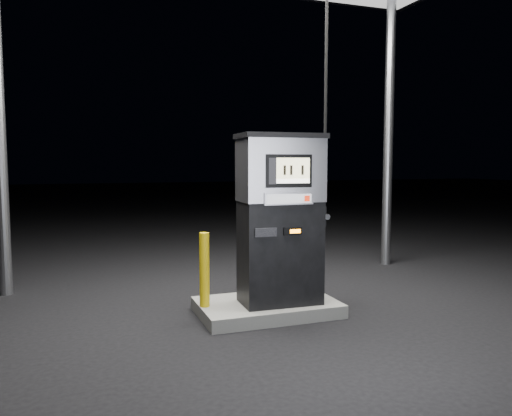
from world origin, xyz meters
name	(u,v)px	position (x,y,z in m)	size (l,w,h in m)	color
ground	(267,314)	(0.00, 0.00, 0.00)	(80.00, 80.00, 0.00)	black
pump_island	(267,307)	(0.00, 0.00, 0.07)	(1.60, 1.00, 0.15)	#5F5F5A
fuel_dispenser	(280,217)	(0.12, -0.10, 1.15)	(1.08, 0.61, 4.04)	black
bollard_left	(204,270)	(-0.74, 0.04, 0.57)	(0.11, 0.11, 0.84)	#E2BC0C
bollard_right	(316,257)	(0.74, 0.20, 0.59)	(0.12, 0.12, 0.88)	#E2BC0C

